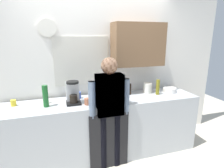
% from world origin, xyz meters
% --- Properties ---
extents(ground_plane, '(8.00, 8.00, 0.00)m').
position_xyz_m(ground_plane, '(0.00, 0.00, 0.00)').
color(ground_plane, beige).
extents(kitchen_counter, '(2.97, 0.64, 0.93)m').
position_xyz_m(kitchen_counter, '(0.00, 0.30, 0.46)').
color(kitchen_counter, '#B2B7BC').
rests_on(kitchen_counter, ground_plane).
extents(dishwasher_panel, '(0.56, 0.02, 0.83)m').
position_xyz_m(dishwasher_panel, '(-0.02, -0.03, 0.42)').
color(dishwasher_panel, black).
rests_on(dishwasher_panel, ground_plane).
extents(back_wall_assembly, '(4.57, 0.42, 2.60)m').
position_xyz_m(back_wall_assembly, '(0.08, 0.70, 1.36)').
color(back_wall_assembly, white).
rests_on(back_wall_assembly, ground_plane).
extents(coffee_maker, '(0.20, 0.20, 0.33)m').
position_xyz_m(coffee_maker, '(-0.45, 0.30, 1.07)').
color(coffee_maker, black).
rests_on(coffee_maker, kitchen_counter).
extents(bottle_olive_oil, '(0.06, 0.06, 0.25)m').
position_xyz_m(bottle_olive_oil, '(0.91, 0.30, 1.05)').
color(bottle_olive_oil, olive).
rests_on(bottle_olive_oil, kitchen_counter).
extents(bottle_clear_soda, '(0.09, 0.09, 0.28)m').
position_xyz_m(bottle_clear_soda, '(0.06, 0.09, 1.07)').
color(bottle_clear_soda, '#2D8C33').
rests_on(bottle_clear_soda, kitchen_counter).
extents(bottle_green_wine, '(0.07, 0.07, 0.30)m').
position_xyz_m(bottle_green_wine, '(-0.82, 0.27, 1.08)').
color(bottle_green_wine, '#195923').
rests_on(bottle_green_wine, kitchen_counter).
extents(bottle_dark_sauce, '(0.06, 0.06, 0.18)m').
position_xyz_m(bottle_dark_sauce, '(0.47, 0.43, 1.02)').
color(bottle_dark_sauce, black).
rests_on(bottle_dark_sauce, kitchen_counter).
extents(cup_terracotta_mug, '(0.08, 0.08, 0.09)m').
position_xyz_m(cup_terracotta_mug, '(-0.27, 0.18, 0.97)').
color(cup_terracotta_mug, '#B26647').
rests_on(cup_terracotta_mug, kitchen_counter).
extents(cup_blue_mug, '(0.08, 0.08, 0.10)m').
position_xyz_m(cup_blue_mug, '(-0.36, 0.49, 0.98)').
color(cup_blue_mug, '#3351B2').
rests_on(cup_blue_mug, kitchen_counter).
extents(cup_yellow_cup, '(0.07, 0.07, 0.09)m').
position_xyz_m(cup_yellow_cup, '(-1.25, 0.43, 0.97)').
color(cup_yellow_cup, yellow).
rests_on(cup_yellow_cup, kitchen_counter).
extents(mixing_bowl, '(0.22, 0.22, 0.08)m').
position_xyz_m(mixing_bowl, '(1.17, 0.34, 0.97)').
color(mixing_bowl, white).
rests_on(mixing_bowl, kitchen_counter).
extents(dish_soap, '(0.06, 0.06, 0.18)m').
position_xyz_m(dish_soap, '(-0.84, 0.40, 1.00)').
color(dish_soap, yellow).
rests_on(dish_soap, kitchen_counter).
extents(storage_canister, '(0.14, 0.14, 0.17)m').
position_xyz_m(storage_canister, '(0.79, 0.42, 1.01)').
color(storage_canister, silver).
rests_on(storage_canister, kitchen_counter).
extents(person_at_sink, '(0.57, 0.22, 1.60)m').
position_xyz_m(person_at_sink, '(0.00, 0.00, 0.95)').
color(person_at_sink, black).
rests_on(person_at_sink, ground_plane).
extents(person_guest, '(0.57, 0.22, 1.60)m').
position_xyz_m(person_guest, '(0.00, 0.00, 0.95)').
color(person_guest, black).
rests_on(person_guest, ground_plane).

